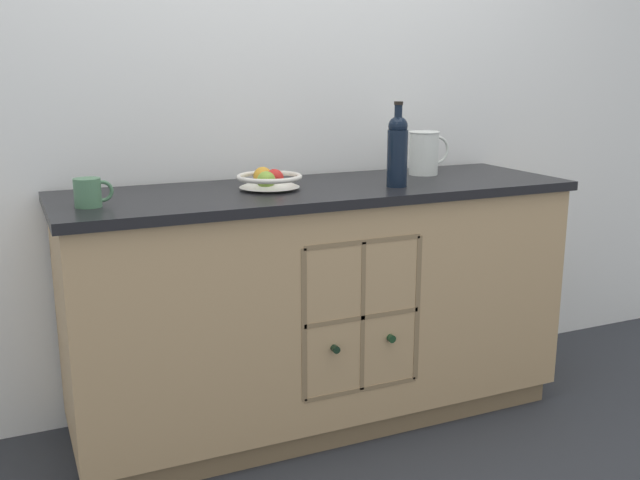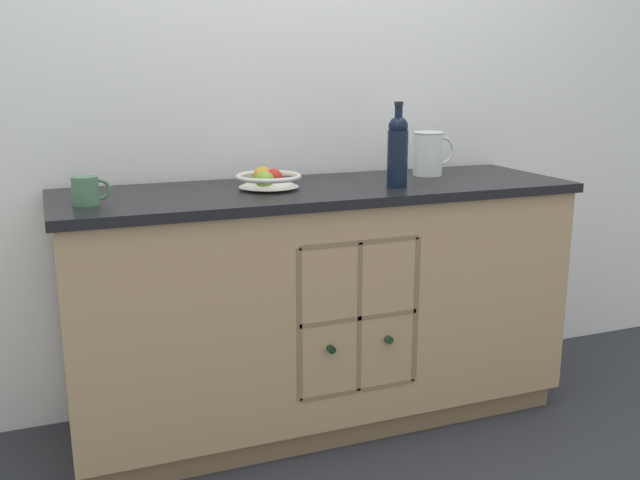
# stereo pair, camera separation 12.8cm
# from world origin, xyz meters

# --- Properties ---
(ground_plane) EXTENTS (14.00, 14.00, 0.00)m
(ground_plane) POSITION_xyz_m (0.00, 0.00, 0.00)
(ground_plane) COLOR #2D3035
(back_wall) EXTENTS (4.40, 0.06, 2.55)m
(back_wall) POSITION_xyz_m (0.00, 0.35, 1.27)
(back_wall) COLOR white
(back_wall) RESTS_ON ground_plane
(kitchen_island) EXTENTS (1.93, 0.61, 0.94)m
(kitchen_island) POSITION_xyz_m (0.00, -0.00, 0.48)
(kitchen_island) COLOR olive
(kitchen_island) RESTS_ON ground_plane
(fruit_bowl) EXTENTS (0.24, 0.24, 0.08)m
(fruit_bowl) POSITION_xyz_m (-0.20, 0.01, 0.97)
(fruit_bowl) COLOR silver
(fruit_bowl) RESTS_ON kitchen_island
(white_pitcher) EXTENTS (0.19, 0.13, 0.18)m
(white_pitcher) POSITION_xyz_m (0.52, 0.11, 1.03)
(white_pitcher) COLOR silver
(white_pitcher) RESTS_ON kitchen_island
(ceramic_mug) EXTENTS (0.12, 0.08, 0.09)m
(ceramic_mug) POSITION_xyz_m (-0.83, -0.07, 0.98)
(ceramic_mug) COLOR #4C7A56
(ceramic_mug) RESTS_ON kitchen_island
(standing_wine_bottle) EXTENTS (0.08, 0.08, 0.31)m
(standing_wine_bottle) POSITION_xyz_m (0.26, -0.12, 1.08)
(standing_wine_bottle) COLOR black
(standing_wine_bottle) RESTS_ON kitchen_island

